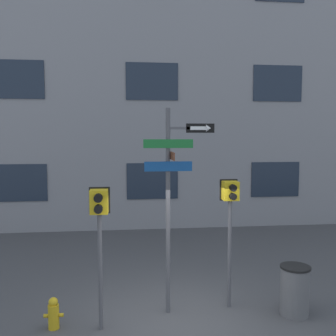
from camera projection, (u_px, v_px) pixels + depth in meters
ground_plane at (179, 325)px, 7.06m from camera, size 60.00×60.00×0.00m
building_facade at (151, 83)px, 14.02m from camera, size 24.00×0.63×11.06m
street_sign_pole at (172, 191)px, 7.34m from camera, size 1.40×1.01×4.09m
pedestrian_signal_left at (99, 218)px, 6.71m from camera, size 0.38×0.40×2.62m
pedestrian_signal_right at (230, 208)px, 7.61m from camera, size 0.37×0.40×2.66m
fire_hydrant at (54, 314)px, 6.89m from camera, size 0.36×0.20×0.59m
trash_bin at (295, 290)px, 7.41m from camera, size 0.59×0.59×0.99m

